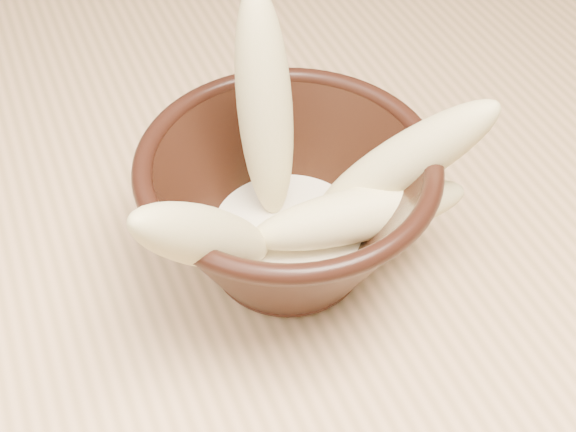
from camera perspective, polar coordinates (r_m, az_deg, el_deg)
name	(u,v)px	position (r m, az deg, el deg)	size (l,w,h in m)	color
table	(322,175)	(0.77, 2.43, 2.90)	(1.20, 0.80, 0.75)	tan
bowl	(288,206)	(0.54, 0.00, 0.69)	(0.20, 0.20, 0.11)	black
milk_puddle	(288,233)	(0.56, 0.00, -1.24)	(0.11, 0.11, 0.02)	beige
banana_upright	(265,107)	(0.53, -1.67, 7.79)	(0.04, 0.04, 0.16)	#D4C77D
banana_left	(206,237)	(0.48, -5.82, -1.49)	(0.04, 0.04, 0.15)	#D4C77D
banana_right	(403,163)	(0.53, 8.15, 3.73)	(0.04, 0.04, 0.15)	#D4C77D
banana_across	(359,214)	(0.53, 5.08, 0.12)	(0.04, 0.04, 0.15)	#D4C77D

